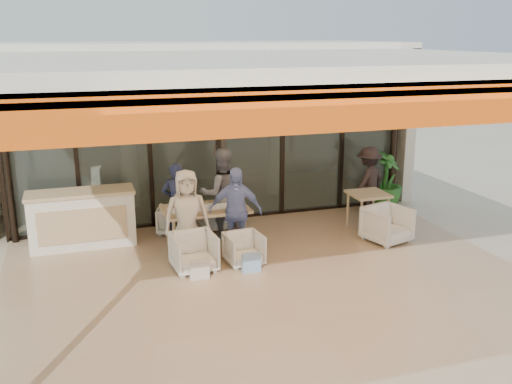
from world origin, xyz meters
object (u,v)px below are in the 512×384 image
diner_periwinkle (235,211)px  side_table (368,198)px  host_counter (82,219)px  chair_near_right (244,247)px  diner_navy (177,203)px  side_chair (387,223)px  diner_grey (222,193)px  chair_near_left (194,250)px  chair_far_left (173,218)px  diner_cream (187,216)px  dining_table (205,211)px  potted_palm (386,181)px  standing_woman (368,181)px  chair_far_right (216,212)px

diner_periwinkle → side_table: 2.83m
host_counter → chair_near_right: (2.50, -1.66, -0.24)m
diner_navy → side_chair: size_ratio=2.01×
chair_near_right → diner_grey: bearing=84.7°
diner_navy → chair_near_left: bearing=107.2°
chair_far_left → host_counter: bearing=27.1°
chair_near_left → diner_grey: bearing=54.3°
chair_near_left → chair_near_right: (0.84, 0.00, -0.05)m
diner_cream → side_table: (3.63, 0.44, -0.14)m
dining_table → diner_navy: (-0.41, 0.44, 0.06)m
dining_table → diner_periwinkle: (0.43, -0.46, 0.09)m
host_counter → side_table: bearing=-7.8°
dining_table → chair_far_left: dining_table is taller
potted_palm → standing_woman: bearing=-157.6°
host_counter → diner_cream: bearing=-35.1°
chair_near_right → dining_table: bearing=108.7°
chair_near_right → diner_grey: size_ratio=0.35×
chair_near_right → diner_periwinkle: size_ratio=0.38×
chair_far_right → standing_woman: bearing=174.5°
chair_near_right → diner_cream: bearing=143.9°
chair_far_right → chair_near_left: 2.08m
side_table → standing_woman: 0.95m
diner_periwinkle → potted_palm: bearing=38.9°
chair_far_left → diner_periwinkle: bearing=139.9°
diner_navy → diner_cream: bearing=107.2°
dining_table → chair_near_left: dining_table is taller
dining_table → potted_palm: bearing=13.8°
chair_far_left → potted_palm: bearing=-159.8°
chair_far_left → side_chair: 4.01m
chair_near_left → diner_periwinkle: 1.07m
chair_far_right → potted_palm: 3.81m
host_counter → chair_far_right: host_counter is taller
chair_far_right → side_table: (2.79, -0.96, 0.30)m
dining_table → side_chair: (3.22, -0.77, -0.32)m
chair_near_right → diner_grey: diner_grey is taller
chair_near_left → diner_grey: (0.84, 1.40, 0.50)m
chair_far_left → chair_near_left: (0.00, -1.90, 0.05)m
dining_table → diner_periwinkle: bearing=-47.0°
chair_near_left → side_table: size_ratio=0.93×
diner_periwinkle → side_table: size_ratio=2.07×
chair_far_left → dining_table: bearing=132.7°
chair_far_left → diner_grey: 1.13m
chair_far_left → diner_navy: bearing=109.0°
chair_near_left → side_table: side_table is taller
diner_navy → side_table: bearing=-170.1°
host_counter → chair_near_right: bearing=-33.7°
chair_near_left → diner_grey: size_ratio=0.41×
chair_far_left → side_table: bearing=-175.9°
chair_far_left → diner_cream: (0.00, -1.40, 0.49)m
dining_table → side_table: dining_table is taller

